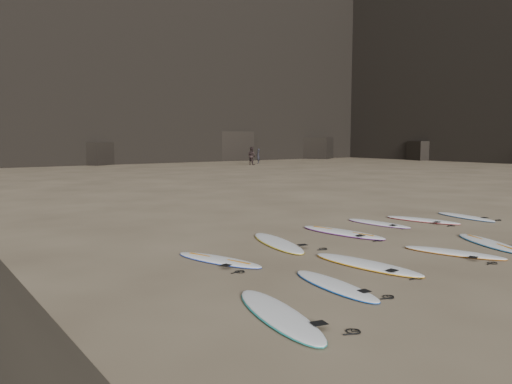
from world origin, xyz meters
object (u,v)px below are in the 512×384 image
Objects in this scene: surfboard_0 at (279,314)px; surfboard_10 at (465,217)px; surfboard_2 at (366,264)px; surfboard_8 at (378,223)px; surfboard_5 at (219,260)px; surfboard_1 at (335,285)px; surfboard_6 at (278,242)px; surfboard_3 at (453,252)px; person_a at (258,156)px; person_b at (252,156)px; surfboard_4 at (489,243)px; surfboard_7 at (342,232)px; surfboard_9 at (422,220)px.

surfboard_0 is 1.13× the size of surfboard_10.
surfboard_2 is 5.40m from surfboard_8.
surfboard_1 is at bearing -94.30° from surfboard_5.
surfboard_3 is at bearing -36.09° from surfboard_6.
person_a is at bearing 69.29° from surfboard_6.
surfboard_10 is at bearing 16.68° from person_a.
person_b is at bearing 70.34° from surfboard_6.
surfboard_4 is 42.84m from person_a.
surfboard_8 is (0.06, 3.67, -0.00)m from surfboard_4.
surfboard_3 is 1.70m from surfboard_4.
surfboard_7 is 2.10m from surfboard_8.
surfboard_10 is at bearing -12.29° from surfboard_7.
surfboard_5 is (-0.70, 2.87, 0.00)m from surfboard_1.
surfboard_3 is 0.94× the size of surfboard_4.
surfboard_3 is 1.01× the size of surfboard_8.
person_b reaches higher than surfboard_9.
person_a reaches higher than surfboard_9.
surfboard_7 is at bearing 138.57° from person_b.
surfboard_3 is at bearing 10.12° from surfboard_1.
surfboard_9 is at bearing 36.77° from surfboard_0.
surfboard_3 is 4.76m from surfboard_9.
surfboard_7 is (-0.29, 3.29, 0.01)m from surfboard_3.
surfboard_10 is 1.24× the size of person_b.
surfboard_3 is 1.44× the size of person_a.
surfboard_7 is (-1.99, 3.22, 0.01)m from surfboard_4.
surfboard_0 is 11.72m from surfboard_10.
surfboard_2 is 1.15× the size of surfboard_10.
surfboard_5 is 40.89m from person_b.
surfboard_2 is 3.19m from surfboard_5.
surfboard_2 is 1.15× the size of surfboard_5.
surfboard_6 is 1.18× the size of surfboard_10.
surfboard_6 is at bearing 110.58° from surfboard_3.
surfboard_1 is at bearing 7.89° from person_a.
surfboard_0 reaches higher than surfboard_1.
surfboard_1 is 2.95m from surfboard_5.
person_b reaches higher than surfboard_10.
surfboard_6 is at bearing 166.35° from surfboard_9.
surfboard_4 is 3.67m from surfboard_8.
person_a reaches higher than surfboard_1.
person_a reaches higher than surfboard_10.
surfboard_2 is 0.96× the size of surfboard_7.
person_b is at bearing 50.43° from surfboard_7.
surfboard_6 reaches higher than surfboard_9.
surfboard_1 is 5.82m from surfboard_4.
surfboard_5 is (-2.31, 2.19, -0.01)m from surfboard_2.
surfboard_6 is at bearing 86.22° from surfboard_2.
surfboard_3 is 1.00× the size of surfboard_5.
surfboard_4 is (7.59, 0.92, -0.00)m from surfboard_0.
surfboard_8 is at bearing 43.65° from surfboard_0.
surfboard_7 is 1.73× the size of person_a.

